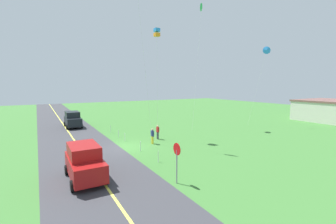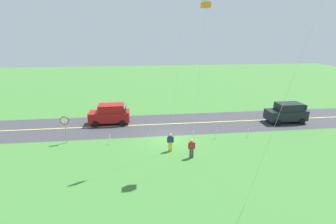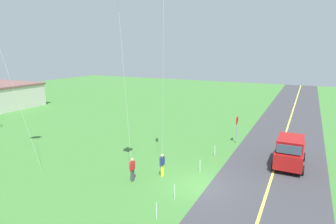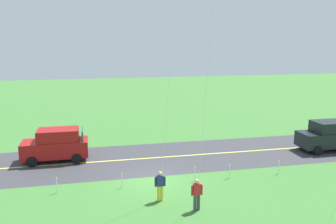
{
  "view_description": "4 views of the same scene",
  "coord_description": "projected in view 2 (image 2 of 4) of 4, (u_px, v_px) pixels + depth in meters",
  "views": [
    {
      "loc": [
        20.94,
        -7.3,
        6.06
      ],
      "look_at": [
        1.51,
        3.9,
        3.38
      ],
      "focal_mm": 24.39,
      "sensor_mm": 36.0,
      "label": 1
    },
    {
      "loc": [
        2.79,
        22.12,
        9.56
      ],
      "look_at": [
        0.55,
        3.82,
        3.84
      ],
      "focal_mm": 26.61,
      "sensor_mm": 36.0,
      "label": 2
    },
    {
      "loc": [
        -16.03,
        -5.66,
        8.52
      ],
      "look_at": [
        0.66,
        2.57,
        4.44
      ],
      "focal_mm": 30.64,
      "sensor_mm": 36.0,
      "label": 3
    },
    {
      "loc": [
        3.46,
        19.5,
        8.12
      ],
      "look_at": [
        0.09,
        4.07,
        4.94
      ],
      "focal_mm": 37.65,
      "sensor_mm": 36.0,
      "label": 4
    }
  ],
  "objects": [
    {
      "name": "ground_plane",
      "position": [
        169.0,
        139.0,
        24.14
      ],
      "size": [
        120.0,
        120.0,
        0.1
      ],
      "primitive_type": "cube",
      "color": "#3D7533"
    },
    {
      "name": "asphalt_road",
      "position": [
        164.0,
        124.0,
        27.91
      ],
      "size": [
        120.0,
        7.0,
        0.0
      ],
      "primitive_type": "cube",
      "color": "#38383D",
      "rests_on": "ground"
    },
    {
      "name": "road_centre_stripe",
      "position": [
        164.0,
        124.0,
        27.91
      ],
      "size": [
        120.0,
        0.16,
        0.0
      ],
      "primitive_type": "cube",
      "color": "#E5E04C",
      "rests_on": "asphalt_road"
    },
    {
      "name": "car_suv_foreground",
      "position": [
        110.0,
        114.0,
        27.71
      ],
      "size": [
        4.4,
        2.12,
        2.24
      ],
      "color": "maroon",
      "rests_on": "ground"
    },
    {
      "name": "car_parked_west_far",
      "position": [
        287.0,
        112.0,
        28.24
      ],
      "size": [
        4.4,
        2.12,
        2.24
      ],
      "color": "black",
      "rests_on": "ground"
    },
    {
      "name": "stop_sign",
      "position": [
        65.0,
        124.0,
        22.58
      ],
      "size": [
        0.76,
        0.08,
        2.56
      ],
      "color": "gray",
      "rests_on": "ground"
    },
    {
      "name": "person_adult_near",
      "position": [
        170.0,
        142.0,
        21.19
      ],
      "size": [
        0.58,
        0.22,
        1.6
      ],
      "rotation": [
        0.0,
        0.0,
        5.09
      ],
      "color": "yellow",
      "rests_on": "ground"
    },
    {
      "name": "person_adult_companion",
      "position": [
        192.0,
        148.0,
        20.03
      ],
      "size": [
        0.58,
        0.22,
        1.6
      ],
      "rotation": [
        0.0,
        0.0,
        2.75
      ],
      "color": "#3F3F47",
      "rests_on": "ground"
    },
    {
      "name": "kite_blue_mid",
      "position": [
        206.0,
        2.0,
        16.64
      ],
      "size": [
        0.9,
        0.56,
        12.17
      ],
      "color": "silver",
      "rests_on": "ground"
    },
    {
      "name": "fence_post_0",
      "position": [
        248.0,
        133.0,
        24.22
      ],
      "size": [
        0.05,
        0.05,
        0.9
      ],
      "primitive_type": "cylinder",
      "color": "silver",
      "rests_on": "ground"
    },
    {
      "name": "fence_post_1",
      "position": [
        216.0,
        134.0,
        23.84
      ],
      "size": [
        0.05,
        0.05,
        0.9
      ],
      "primitive_type": "cylinder",
      "color": "silver",
      "rests_on": "ground"
    },
    {
      "name": "fence_post_2",
      "position": [
        194.0,
        135.0,
        23.59
      ],
      "size": [
        0.05,
        0.05,
        0.9
      ],
      "primitive_type": "cylinder",
      "color": "silver",
      "rests_on": "ground"
    },
    {
      "name": "fence_post_3",
      "position": [
        148.0,
        138.0,
        23.09
      ],
      "size": [
        0.05,
        0.05,
        0.9
      ],
      "primitive_type": "cylinder",
      "color": "silver",
      "rests_on": "ground"
    },
    {
      "name": "fence_post_4",
      "position": [
        110.0,
        139.0,
        22.69
      ],
      "size": [
        0.05,
        0.05,
        0.9
      ],
      "primitive_type": "cylinder",
      "color": "silver",
      "rests_on": "ground"
    }
  ]
}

